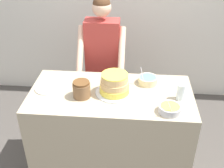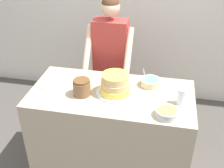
% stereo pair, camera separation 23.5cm
% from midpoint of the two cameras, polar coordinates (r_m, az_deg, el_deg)
% --- Properties ---
extents(wall_back, '(10.00, 0.05, 2.60)m').
position_cam_midpoint_polar(wall_back, '(3.64, -0.07, 16.30)').
color(wall_back, silver).
rests_on(wall_back, ground_plane).
extents(counter, '(1.43, 0.71, 0.92)m').
position_cam_midpoint_polar(counter, '(2.72, -2.72, -9.96)').
color(counter, tan).
rests_on(counter, ground_plane).
extents(person_baker, '(0.49, 0.44, 1.58)m').
position_cam_midpoint_polar(person_baker, '(3.02, -4.19, 6.01)').
color(person_baker, '#2D2D38').
rests_on(person_baker, ground_plane).
extents(cake, '(0.33, 0.33, 0.18)m').
position_cam_midpoint_polar(cake, '(2.39, -2.28, -0.19)').
color(cake, silver).
rests_on(cake, counter).
extents(frosting_bowl_blue, '(0.18, 0.18, 0.17)m').
position_cam_midpoint_polar(frosting_bowl_blue, '(2.56, 4.69, 0.80)').
color(frosting_bowl_blue, beige).
rests_on(frosting_bowl_blue, counter).
extents(frosting_bowl_yellow, '(0.18, 0.18, 0.15)m').
position_cam_midpoint_polar(frosting_bowl_yellow, '(2.21, 8.73, -5.07)').
color(frosting_bowl_yellow, silver).
rests_on(frosting_bowl_yellow, counter).
extents(drinking_glass, '(0.07, 0.07, 0.14)m').
position_cam_midpoint_polar(drinking_glass, '(2.36, 11.04, -1.70)').
color(drinking_glass, silver).
rests_on(drinking_glass, counter).
extents(ceramic_plate, '(0.21, 0.21, 0.01)m').
position_cam_midpoint_polar(ceramic_plate, '(2.58, -15.65, -0.94)').
color(ceramic_plate, white).
rests_on(ceramic_plate, counter).
extents(stoneware_jar, '(0.15, 0.15, 0.14)m').
position_cam_midpoint_polar(stoneware_jar, '(2.38, -9.02, -1.16)').
color(stoneware_jar, brown).
rests_on(stoneware_jar, counter).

